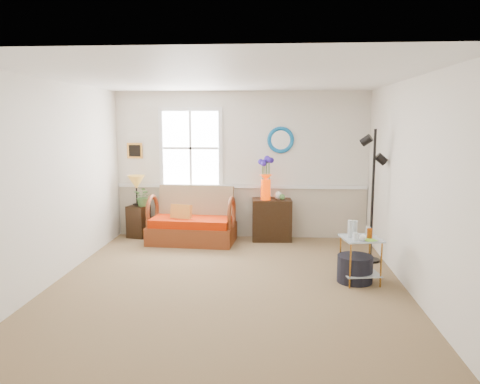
# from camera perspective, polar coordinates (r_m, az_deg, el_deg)

# --- Properties ---
(floor) EXTENTS (4.50, 5.00, 0.01)m
(floor) POSITION_cam_1_polar(r_m,az_deg,el_deg) (6.19, -1.49, -10.96)
(floor) COLOR olive
(floor) RESTS_ON ground
(ceiling) EXTENTS (4.50, 5.00, 0.01)m
(ceiling) POSITION_cam_1_polar(r_m,az_deg,el_deg) (5.86, -1.59, 13.75)
(ceiling) COLOR white
(ceiling) RESTS_ON walls
(walls) EXTENTS (4.51, 5.01, 2.60)m
(walls) POSITION_cam_1_polar(r_m,az_deg,el_deg) (5.89, -1.54, 1.05)
(walls) COLOR silver
(walls) RESTS_ON floor
(wainscot) EXTENTS (4.46, 0.02, 0.90)m
(wainscot) POSITION_cam_1_polar(r_m,az_deg,el_deg) (8.46, 0.12, -2.45)
(wainscot) COLOR #B0A18B
(wainscot) RESTS_ON walls
(chair_rail) EXTENTS (4.46, 0.04, 0.06)m
(chair_rail) POSITION_cam_1_polar(r_m,az_deg,el_deg) (8.38, 0.11, 0.70)
(chair_rail) COLOR white
(chair_rail) RESTS_ON walls
(window) EXTENTS (1.14, 0.06, 1.44)m
(window) POSITION_cam_1_polar(r_m,az_deg,el_deg) (8.42, -6.03, 5.34)
(window) COLOR white
(window) RESTS_ON walls
(picture) EXTENTS (0.28, 0.03, 0.28)m
(picture) POSITION_cam_1_polar(r_m,az_deg,el_deg) (8.67, -12.70, 4.94)
(picture) COLOR #BB7D31
(picture) RESTS_ON walls
(mirror) EXTENTS (0.47, 0.07, 0.47)m
(mirror) POSITION_cam_1_polar(r_m,az_deg,el_deg) (8.29, 4.98, 6.34)
(mirror) COLOR #1071B7
(mirror) RESTS_ON walls
(loveseat) EXTENTS (1.51, 0.93, 0.95)m
(loveseat) POSITION_cam_1_polar(r_m,az_deg,el_deg) (8.07, -5.90, -2.87)
(loveseat) COLOR maroon
(loveseat) RESTS_ON floor
(throw_pillow) EXTENTS (0.38, 0.19, 0.37)m
(throw_pillow) POSITION_cam_1_polar(r_m,az_deg,el_deg) (8.03, -7.21, -2.82)
(throw_pillow) COLOR orange
(throw_pillow) RESTS_ON loveseat
(lamp_stand) EXTENTS (0.40, 0.40, 0.58)m
(lamp_stand) POSITION_cam_1_polar(r_m,az_deg,el_deg) (8.64, -12.28, -3.52)
(lamp_stand) COLOR black
(lamp_stand) RESTS_ON floor
(table_lamp) EXTENTS (0.38, 0.38, 0.55)m
(table_lamp) POSITION_cam_1_polar(r_m,az_deg,el_deg) (8.52, -12.50, 0.15)
(table_lamp) COLOR #B27D2A
(table_lamp) RESTS_ON lamp_stand
(potted_plant) EXTENTS (0.44, 0.45, 0.27)m
(potted_plant) POSITION_cam_1_polar(r_m,az_deg,el_deg) (8.48, -11.69, -0.80)
(potted_plant) COLOR #4B7C3C
(potted_plant) RESTS_ON lamp_stand
(cabinet) EXTENTS (0.70, 0.48, 0.73)m
(cabinet) POSITION_cam_1_polar(r_m,az_deg,el_deg) (8.25, 3.88, -3.37)
(cabinet) COLOR black
(cabinet) RESTS_ON floor
(flower_vase) EXTENTS (0.24, 0.24, 0.74)m
(flower_vase) POSITION_cam_1_polar(r_m,az_deg,el_deg) (8.07, 3.16, 1.64)
(flower_vase) COLOR #E03200
(flower_vase) RESTS_ON cabinet
(side_table) EXTENTS (0.55, 0.55, 0.60)m
(side_table) POSITION_cam_1_polar(r_m,az_deg,el_deg) (6.29, 14.43, -8.05)
(side_table) COLOR #A66E25
(side_table) RESTS_ON floor
(tabletop_items) EXTENTS (0.47, 0.47, 0.22)m
(tabletop_items) POSITION_cam_1_polar(r_m,az_deg,el_deg) (6.17, 14.59, -4.47)
(tabletop_items) COLOR silver
(tabletop_items) RESTS_ON side_table
(floor_lamp) EXTENTS (0.38, 0.38, 1.97)m
(floor_lamp) POSITION_cam_1_polar(r_m,az_deg,el_deg) (7.13, 15.87, -0.51)
(floor_lamp) COLOR black
(floor_lamp) RESTS_ON floor
(ottoman) EXTENTS (0.52, 0.52, 0.35)m
(ottoman) POSITION_cam_1_polar(r_m,az_deg,el_deg) (6.34, 13.82, -9.07)
(ottoman) COLOR black
(ottoman) RESTS_ON floor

